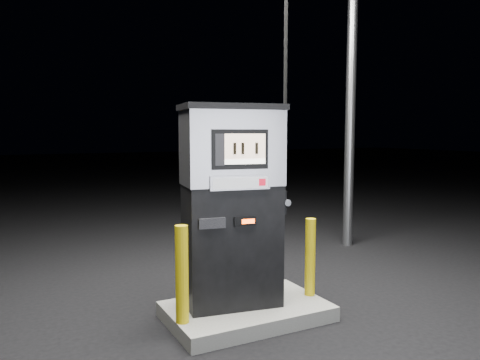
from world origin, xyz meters
name	(u,v)px	position (x,y,z in m)	size (l,w,h in m)	color
ground	(247,318)	(0.00, 0.00, 0.00)	(80.00, 80.00, 0.00)	black
pump_island	(247,311)	(0.00, 0.00, 0.07)	(1.60, 1.00, 0.15)	#61615C
fuel_dispenser	(232,203)	(-0.12, 0.10, 1.19)	(1.16, 0.75, 4.19)	black
bollard_left	(182,274)	(-0.74, -0.13, 0.60)	(0.12, 0.12, 0.91)	gold
bollard_right	(310,257)	(0.74, -0.06, 0.57)	(0.11, 0.11, 0.84)	gold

